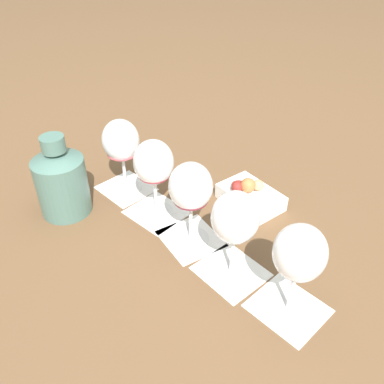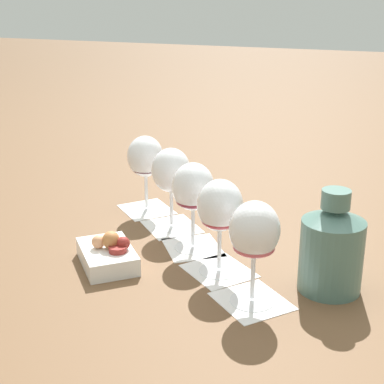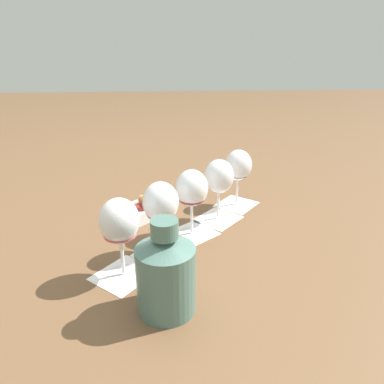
# 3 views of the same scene
# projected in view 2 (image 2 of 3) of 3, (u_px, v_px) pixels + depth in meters

# --- Properties ---
(ground_plane) EXTENTS (8.00, 8.00, 0.00)m
(ground_plane) POSITION_uv_depth(u_px,v_px,m) (193.00, 248.00, 1.20)
(ground_plane) COLOR brown
(tasting_card_0) EXTENTS (0.16, 0.16, 0.00)m
(tasting_card_0) POSITION_uv_depth(u_px,v_px,m) (252.00, 301.00, 1.00)
(tasting_card_0) COLOR white
(tasting_card_0) RESTS_ON ground_plane
(tasting_card_1) EXTENTS (0.16, 0.16, 0.00)m
(tasting_card_1) POSITION_uv_depth(u_px,v_px,m) (219.00, 271.00, 1.10)
(tasting_card_1) COLOR white
(tasting_card_1) RESTS_ON ground_plane
(tasting_card_2) EXTENTS (0.16, 0.16, 0.00)m
(tasting_card_2) POSITION_uv_depth(u_px,v_px,m) (192.00, 246.00, 1.20)
(tasting_card_2) COLOR white
(tasting_card_2) RESTS_ON ground_plane
(tasting_card_3) EXTENTS (0.16, 0.16, 0.00)m
(tasting_card_3) POSITION_uv_depth(u_px,v_px,m) (172.00, 227.00, 1.30)
(tasting_card_3) COLOR white
(tasting_card_3) RESTS_ON ground_plane
(tasting_card_4) EXTENTS (0.16, 0.16, 0.00)m
(tasting_card_4) POSITION_uv_depth(u_px,v_px,m) (147.00, 209.00, 1.40)
(tasting_card_4) COLOR white
(tasting_card_4) RESTS_ON ground_plane
(wine_glass_0) EXTENTS (0.08, 0.08, 0.18)m
(wine_glass_0) POSITION_uv_depth(u_px,v_px,m) (254.00, 235.00, 0.95)
(wine_glass_0) COLOR white
(wine_glass_0) RESTS_ON tasting_card_0
(wine_glass_1) EXTENTS (0.08, 0.08, 0.18)m
(wine_glass_1) POSITION_uv_depth(u_px,v_px,m) (220.00, 210.00, 1.06)
(wine_glass_1) COLOR white
(wine_glass_1) RESTS_ON tasting_card_1
(wine_glass_2) EXTENTS (0.08, 0.08, 0.18)m
(wine_glass_2) POSITION_uv_depth(u_px,v_px,m) (192.00, 190.00, 1.16)
(wine_glass_2) COLOR white
(wine_glass_2) RESTS_ON tasting_card_2
(wine_glass_3) EXTENTS (0.08, 0.08, 0.18)m
(wine_glass_3) POSITION_uv_depth(u_px,v_px,m) (171.00, 174.00, 1.26)
(wine_glass_3) COLOR white
(wine_glass_3) RESTS_ON tasting_card_3
(wine_glass_4) EXTENTS (0.08, 0.08, 0.18)m
(wine_glass_4) POSITION_uv_depth(u_px,v_px,m) (145.00, 160.00, 1.36)
(wine_glass_4) COLOR white
(wine_glass_4) RESTS_ON tasting_card_4
(ceramic_vase) EXTENTS (0.11, 0.11, 0.18)m
(ceramic_vase) POSITION_uv_depth(u_px,v_px,m) (332.00, 248.00, 1.01)
(ceramic_vase) COLOR #4C7066
(ceramic_vase) RESTS_ON ground_plane
(snack_dish) EXTENTS (0.16, 0.17, 0.07)m
(snack_dish) POSITION_uv_depth(u_px,v_px,m) (108.00, 254.00, 1.12)
(snack_dish) COLOR white
(snack_dish) RESTS_ON ground_plane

